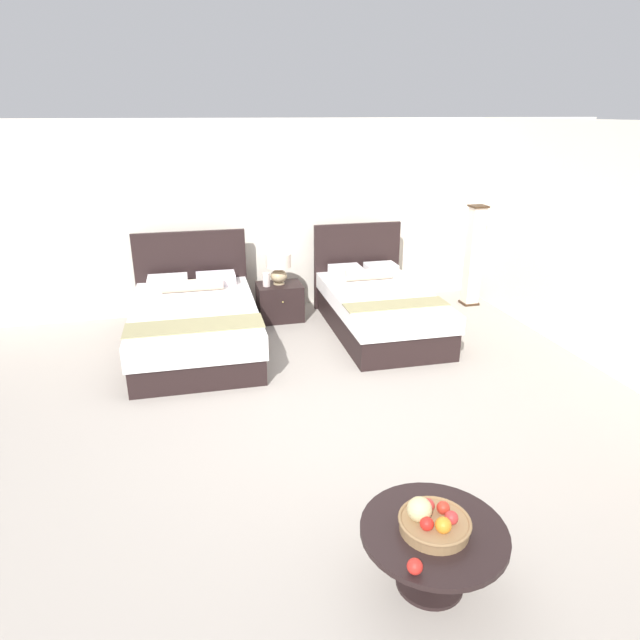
% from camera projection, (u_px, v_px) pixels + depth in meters
% --- Properties ---
extents(ground_plane, '(9.80, 10.16, 0.02)m').
position_uv_depth(ground_plane, '(334.00, 420.00, 4.98)').
color(ground_plane, '#A3998F').
extents(wall_back, '(9.80, 0.12, 2.52)m').
position_uv_depth(wall_back, '(270.00, 216.00, 7.50)').
color(wall_back, white).
rests_on(wall_back, ground).
extents(wall_side_right, '(0.12, 5.76, 2.52)m').
position_uv_depth(wall_side_right, '(618.00, 252.00, 5.60)').
color(wall_side_right, white).
rests_on(wall_side_right, ground).
extents(bed_near_window, '(1.45, 2.24, 1.17)m').
position_uv_depth(bed_near_window, '(195.00, 323.00, 6.38)').
color(bed_near_window, black).
rests_on(bed_near_window, ground).
extents(bed_near_corner, '(1.24, 2.16, 1.18)m').
position_uv_depth(bed_near_corner, '(379.00, 307.00, 6.90)').
color(bed_near_corner, black).
rests_on(bed_near_corner, ground).
extents(nightstand, '(0.58, 0.47, 0.48)m').
position_uv_depth(nightstand, '(280.00, 302.00, 7.29)').
color(nightstand, black).
rests_on(nightstand, ground).
extents(table_lamp, '(0.33, 0.33, 0.40)m').
position_uv_depth(table_lamp, '(278.00, 265.00, 7.13)').
color(table_lamp, tan).
rests_on(table_lamp, nightstand).
extents(vase, '(0.10, 0.10, 0.18)m').
position_uv_depth(vase, '(266.00, 280.00, 7.10)').
color(vase, silver).
rests_on(vase, nightstand).
extents(coffee_table, '(0.84, 0.84, 0.40)m').
position_uv_depth(coffee_table, '(433.00, 541.00, 3.13)').
color(coffee_table, black).
rests_on(coffee_table, ground).
extents(fruit_bowl, '(0.41, 0.41, 0.20)m').
position_uv_depth(fruit_bowl, '(433.00, 521.00, 3.07)').
color(fruit_bowl, olive).
rests_on(fruit_bowl, coffee_table).
extents(loose_apple, '(0.08, 0.08, 0.08)m').
position_uv_depth(loose_apple, '(415.00, 566.00, 2.79)').
color(loose_apple, red).
rests_on(loose_apple, coffee_table).
extents(floor_lamp_corner, '(0.22, 0.22, 1.41)m').
position_uv_depth(floor_lamp_corner, '(473.00, 256.00, 7.71)').
color(floor_lamp_corner, '#3A2717').
rests_on(floor_lamp_corner, ground).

